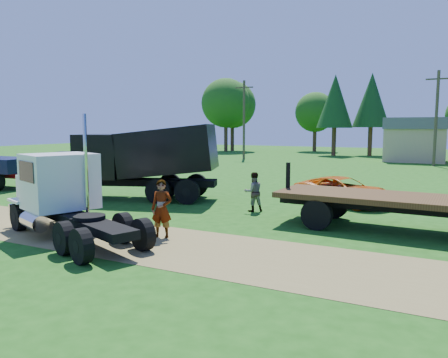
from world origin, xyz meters
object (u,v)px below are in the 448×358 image
at_px(white_semi_tractor, 61,194).
at_px(orange_pickup, 343,191).
at_px(flatbed_trailer, 405,205).
at_px(spectator_a, 162,209).
at_px(black_dump_truck, 138,158).

xyz_separation_m(white_semi_tractor, orange_pickup, (7.53, 10.42, -0.76)).
bearing_deg(flatbed_trailer, orange_pickup, 126.35).
bearing_deg(spectator_a, white_semi_tractor, -175.79).
xyz_separation_m(white_semi_tractor, flatbed_trailer, (10.69, 5.76, -0.43)).
xyz_separation_m(black_dump_truck, orange_pickup, (9.83, 3.22, -1.47)).
relative_size(white_semi_tractor, spectator_a, 3.53).
bearing_deg(white_semi_tractor, black_dump_truck, 128.29).
distance_m(orange_pickup, spectator_a, 10.12).
relative_size(black_dump_truck, flatbed_trailer, 0.99).
relative_size(white_semi_tractor, black_dump_truck, 0.77).
xyz_separation_m(white_semi_tractor, black_dump_truck, (-2.30, 7.21, 0.70)).
bearing_deg(white_semi_tractor, orange_pickup, 74.76).
bearing_deg(orange_pickup, spectator_a, 176.10).
height_order(white_semi_tractor, orange_pickup, white_semi_tractor).
height_order(black_dump_truck, orange_pickup, black_dump_truck).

